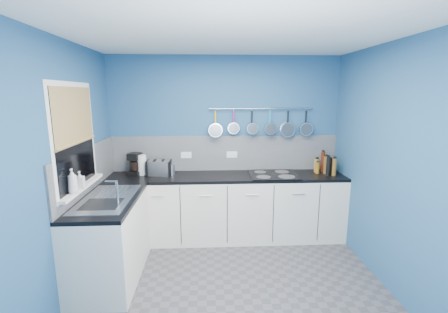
{
  "coord_description": "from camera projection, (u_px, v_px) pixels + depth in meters",
  "views": [
    {
      "loc": [
        -0.23,
        -2.87,
        1.99
      ],
      "look_at": [
        -0.05,
        0.75,
        1.25
      ],
      "focal_mm": 24.94,
      "sensor_mm": 36.0,
      "label": 1
    }
  ],
  "objects": [
    {
      "name": "condiment_0",
      "position": [
        328.0,
        166.0,
        4.37
      ],
      "size": [
        0.07,
        0.07,
        0.18
      ],
      "primitive_type": "cylinder",
      "color": "#265919",
      "rests_on": "worktop_back"
    },
    {
      "name": "pan_4",
      "position": [
        288.0,
        123.0,
        4.35
      ],
      "size": [
        0.21,
        0.06,
        0.4
      ],
      "primitive_type": null,
      "color": "silver",
      "rests_on": "pot_rail"
    },
    {
      "name": "condiment_6",
      "position": [
        334.0,
        167.0,
        4.17
      ],
      "size": [
        0.06,
        0.06,
        0.23
      ],
      "primitive_type": "cylinder",
      "color": "brown",
      "rests_on": "worktop_back"
    },
    {
      "name": "backsplash_back",
      "position": [
        225.0,
        153.0,
        4.44
      ],
      "size": [
        3.2,
        0.02,
        0.5
      ],
      "primitive_type": "cube",
      "color": "gray",
      "rests_on": "wall_back"
    },
    {
      "name": "pan_3",
      "position": [
        270.0,
        121.0,
        4.34
      ],
      "size": [
        0.16,
        0.11,
        0.35
      ],
      "primitive_type": null,
      "color": "silver",
      "rests_on": "pot_rail"
    },
    {
      "name": "pan_2",
      "position": [
        252.0,
        121.0,
        4.32
      ],
      "size": [
        0.16,
        0.11,
        0.35
      ],
      "primitive_type": null,
      "color": "silver",
      "rests_on": "pot_rail"
    },
    {
      "name": "wall_left",
      "position": [
        61.0,
        174.0,
        2.89
      ],
      "size": [
        0.02,
        3.0,
        2.5
      ],
      "primitive_type": "cube",
      "color": "#25527D",
      "rests_on": "ground"
    },
    {
      "name": "wall_front",
      "position": [
        258.0,
        250.0,
        1.49
      ],
      "size": [
        3.2,
        0.02,
        2.5
      ],
      "primitive_type": "cube",
      "color": "#25527D",
      "rests_on": "ground"
    },
    {
      "name": "socket_right",
      "position": [
        232.0,
        155.0,
        4.44
      ],
      "size": [
        0.15,
        0.01,
        0.09
      ],
      "primitive_type": "cube",
      "color": "white",
      "rests_on": "backsplash_back"
    },
    {
      "name": "soap_bottle_b",
      "position": [
        80.0,
        180.0,
        3.12
      ],
      "size": [
        0.08,
        0.09,
        0.17
      ],
      "primitive_type": "imported",
      "rotation": [
        0.0,
        0.0,
        0.09
      ],
      "color": "white",
      "rests_on": "window_sill"
    },
    {
      "name": "pot_rail",
      "position": [
        261.0,
        109.0,
        4.3
      ],
      "size": [
        1.45,
        0.02,
        0.02
      ],
      "primitive_type": "cylinder",
      "rotation": [
        0.0,
        1.57,
        0.0
      ],
      "color": "silver",
      "rests_on": "wall_back"
    },
    {
      "name": "worktop_left",
      "position": [
        108.0,
        201.0,
        3.27
      ],
      "size": [
        0.6,
        1.2,
        0.04
      ],
      "primitive_type": "cube",
      "color": "black",
      "rests_on": "cabinet_run_left"
    },
    {
      "name": "bamboo_blind",
      "position": [
        74.0,
        115.0,
        3.08
      ],
      "size": [
        0.01,
        0.9,
        0.55
      ],
      "primitive_type": "cube",
      "color": "tan",
      "rests_on": "wall_left"
    },
    {
      "name": "worktop_back",
      "position": [
        226.0,
        177.0,
        4.21
      ],
      "size": [
        3.2,
        0.6,
        0.04
      ],
      "primitive_type": "cube",
      "color": "black",
      "rests_on": "cabinet_run_back"
    },
    {
      "name": "cabinet_run_left",
      "position": [
        111.0,
        240.0,
        3.36
      ],
      "size": [
        0.6,
        1.2,
        0.86
      ],
      "primitive_type": "cube",
      "color": "silver",
      "rests_on": "ground"
    },
    {
      "name": "paper_towel",
      "position": [
        142.0,
        165.0,
        4.21
      ],
      "size": [
        0.13,
        0.13,
        0.27
      ],
      "primitive_type": "cylinder",
      "rotation": [
        0.0,
        0.0,
        -0.08
      ],
      "color": "white",
      "rests_on": "worktop_back"
    },
    {
      "name": "wall_right",
      "position": [
        397.0,
        170.0,
        3.05
      ],
      "size": [
        0.02,
        3.0,
        2.5
      ],
      "primitive_type": "cube",
      "color": "#25527D",
      "rests_on": "ground"
    },
    {
      "name": "condiment_7",
      "position": [
        328.0,
        166.0,
        4.17
      ],
      "size": [
        0.05,
        0.05,
        0.26
      ],
      "primitive_type": "cylinder",
      "color": "black",
      "rests_on": "worktop_back"
    },
    {
      "name": "coffee_maker",
      "position": [
        135.0,
        164.0,
        4.21
      ],
      "size": [
        0.22,
        0.23,
        0.3
      ],
      "primitive_type": null,
      "rotation": [
        0.0,
        0.0,
        -0.33
      ],
      "color": "black",
      "rests_on": "worktop_back"
    },
    {
      "name": "canister",
      "position": [
        171.0,
        170.0,
        4.22
      ],
      "size": [
        0.12,
        0.12,
        0.14
      ],
      "primitive_type": "cylinder",
      "rotation": [
        0.0,
        0.0,
        -0.25
      ],
      "color": "silver",
      "rests_on": "worktop_back"
    },
    {
      "name": "condiment_5",
      "position": [
        317.0,
        168.0,
        4.3
      ],
      "size": [
        0.06,
        0.06,
        0.16
      ],
      "primitive_type": "cylinder",
      "color": "#8C5914",
      "rests_on": "worktop_back"
    },
    {
      "name": "window_glass",
      "position": [
        75.0,
        138.0,
        3.12
      ],
      "size": [
        0.01,
        0.9,
        1.0
      ],
      "primitive_type": "cube",
      "color": "black",
      "rests_on": "wall_left"
    },
    {
      "name": "sink_unit",
      "position": [
        107.0,
        198.0,
        3.26
      ],
      "size": [
        0.5,
        0.95,
        0.01
      ],
      "primitive_type": "cube",
      "color": "silver",
      "rests_on": "worktop_left"
    },
    {
      "name": "soap_bottle_a",
      "position": [
        72.0,
        181.0,
        2.95
      ],
      "size": [
        0.11,
        0.11,
        0.24
      ],
      "primitive_type": "imported",
      "rotation": [
        0.0,
        0.0,
        0.16
      ],
      "color": "white",
      "rests_on": "window_sill"
    },
    {
      "name": "pan_5",
      "position": [
        306.0,
        122.0,
        4.36
      ],
      "size": [
        0.19,
        0.08,
        0.38
      ],
      "primitive_type": null,
      "color": "silver",
      "rests_on": "pot_rail"
    },
    {
      "name": "window_frame",
      "position": [
        75.0,
        138.0,
        3.12
      ],
      "size": [
        0.01,
        1.0,
        1.1
      ],
      "primitive_type": "cube",
      "color": "white",
      "rests_on": "wall_left"
    },
    {
      "name": "window_sill",
      "position": [
        82.0,
        187.0,
        3.23
      ],
      "size": [
        0.1,
        0.98,
        0.03
      ],
      "primitive_type": "cube",
      "color": "white",
      "rests_on": "wall_left"
    },
    {
      "name": "condiment_2",
      "position": [
        317.0,
        165.0,
        4.37
      ],
      "size": [
        0.07,
        0.07,
        0.19
      ],
      "primitive_type": "cylinder",
      "color": "olive",
      "rests_on": "worktop_back"
    },
    {
      "name": "pan_0",
      "position": [
        215.0,
        123.0,
        4.3
      ],
      "size": [
        0.19,
        0.11,
        0.38
      ],
      "primitive_type": null,
      "color": "silver",
      "rests_on": "pot_rail"
    },
    {
      "name": "condiment_1",
      "position": [
        323.0,
        162.0,
        4.38
      ],
      "size": [
        0.05,
        0.05,
        0.29
      ],
      "primitive_type": "cylinder",
      "color": "#4C190C",
      "rests_on": "worktop_back"
    },
    {
      "name": "condiment_4",
      "position": [
        326.0,
        165.0,
        4.28
      ],
      "size": [
        0.07,
        0.07,
        0.24
      ],
      "primitive_type": "cylinder",
      "color": "brown",
      "rests_on": "worktop_back"
    },
    {
      "name": "ceiling",
      "position": [
        234.0,
        32.0,
        2.72
      ],
      "size": [
        3.2,
        3.0,
        0.02
      ],
      "primitive_type": "cube",
      "color": "white",
      "rests_on": "ground"
    },
    {
      "name": "wall_back",
      "position": [
        225.0,
        146.0,
        4.44
      ],
      "size": [
        3.2,
        0.02,
        2.5
      ],
      "primitive_type": "cube",
      "color": "#25527D",
      "rests_on": "ground"
    },
    {
      "name": "socket_left",
      "position": [
        186.0,
        155.0,
        4.41
      ],
      "size": [
        0.15,
        0.01,
        0.09
      ],
      "primitive_type": "cube",
      "color": "white",
      "rests_on": "backsplash_back"
    },
    {
      "name": "hob",
      "position": [
        273.0,
        175.0,
        4.21
      ],
      "size": [
        0.64,
        0.56,
        0.01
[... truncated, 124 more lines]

